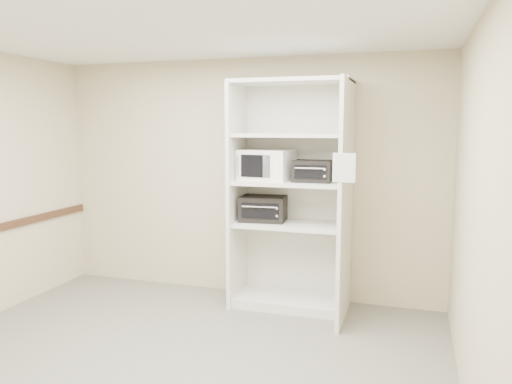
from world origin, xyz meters
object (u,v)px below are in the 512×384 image
(microwave, at_px, (267,165))
(toaster_oven_lower, at_px, (263,209))
(toaster_oven_upper, at_px, (313,171))
(shelving_unit, at_px, (295,203))

(microwave, height_order, toaster_oven_lower, microwave)
(toaster_oven_lower, bearing_deg, toaster_oven_upper, -10.26)
(toaster_oven_upper, height_order, toaster_oven_lower, toaster_oven_upper)
(microwave, distance_m, toaster_oven_lower, 0.48)
(shelving_unit, bearing_deg, toaster_oven_upper, -7.34)
(shelving_unit, relative_size, toaster_oven_upper, 6.22)
(toaster_oven_upper, bearing_deg, microwave, 174.42)
(shelving_unit, relative_size, microwave, 4.48)
(toaster_oven_upper, bearing_deg, toaster_oven_lower, 174.58)
(microwave, relative_size, toaster_oven_lower, 1.12)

